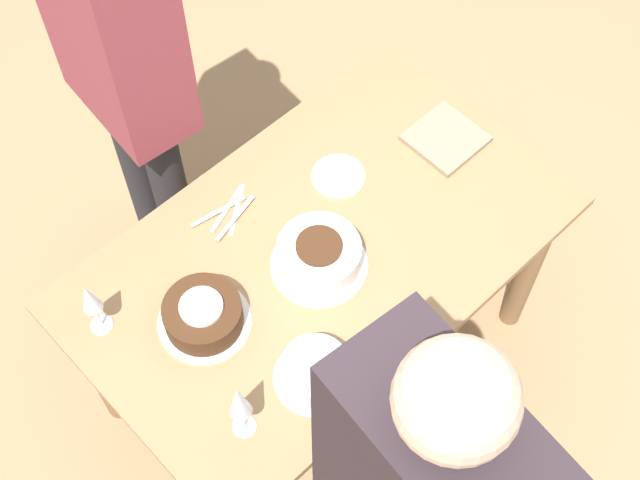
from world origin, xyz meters
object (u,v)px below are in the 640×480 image
object	(u,v)px
cake_back_decorated	(315,372)
wine_glass_far	(239,402)
wine_glass_near	(90,300)
cake_center_white	(319,256)
person_cutting	(120,54)
cake_front_chocolate	(203,315)

from	to	relation	value
cake_back_decorated	wine_glass_far	size ratio (longest dim) A/B	0.87
cake_back_decorated	wine_glass_near	size ratio (longest dim) A/B	1.04
cake_center_white	cake_back_decorated	size ratio (longest dim) A/B	1.25
wine_glass_near	wine_glass_far	xyz separation A→B (m)	(-0.09, 0.46, 0.02)
person_cutting	wine_glass_far	bearing A→B (deg)	-18.02
cake_back_decorated	wine_glass_far	bearing A→B (deg)	-6.88
cake_front_chocolate	cake_back_decorated	distance (m)	0.32
wine_glass_far	person_cutting	xyz separation A→B (m)	(-0.39, -0.92, 0.12)
wine_glass_near	person_cutting	xyz separation A→B (m)	(-0.48, -0.47, 0.14)
person_cutting	cake_back_decorated	bearing A→B (deg)	-5.84
cake_front_chocolate	wine_glass_near	size ratio (longest dim) A/B	1.20
cake_front_chocolate	person_cutting	xyz separation A→B (m)	(-0.28, -0.64, 0.24)
wine_glass_far	person_cutting	world-z (taller)	person_cutting
cake_back_decorated	wine_glass_far	world-z (taller)	wine_glass_far
wine_glass_near	wine_glass_far	bearing A→B (deg)	100.74
wine_glass_near	person_cutting	world-z (taller)	person_cutting
cake_center_white	person_cutting	size ratio (longest dim) A/B	0.15
wine_glass_near	wine_glass_far	world-z (taller)	wine_glass_far
wine_glass_near	person_cutting	bearing A→B (deg)	-135.50
cake_center_white	wine_glass_far	distance (m)	0.50
person_cutting	cake_center_white	bearing A→B (deg)	8.78
wine_glass_far	cake_front_chocolate	bearing A→B (deg)	-111.41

